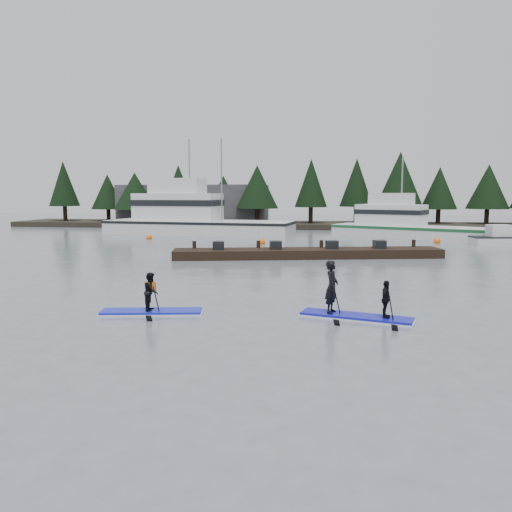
# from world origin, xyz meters

# --- Properties ---
(ground) EXTENTS (160.00, 160.00, 0.00)m
(ground) POSITION_xyz_m (0.00, 0.00, 0.00)
(ground) COLOR slate
(ground) RESTS_ON ground
(far_shore) EXTENTS (70.00, 8.00, 0.60)m
(far_shore) POSITION_xyz_m (0.00, 42.00, 0.30)
(far_shore) COLOR #2D281E
(far_shore) RESTS_ON ground
(treeline) EXTENTS (60.00, 4.00, 8.00)m
(treeline) POSITION_xyz_m (0.00, 42.00, 0.00)
(treeline) COLOR black
(treeline) RESTS_ON ground
(waterfront_building) EXTENTS (18.00, 6.00, 5.00)m
(waterfront_building) POSITION_xyz_m (-14.00, 44.00, 2.50)
(waterfront_building) COLOR #4C4C51
(waterfront_building) RESTS_ON ground
(fishing_boat_large) EXTENTS (18.66, 7.03, 10.22)m
(fishing_boat_large) POSITION_xyz_m (-10.21, 30.83, 0.78)
(fishing_boat_large) COLOR silver
(fishing_boat_large) RESTS_ON ground
(fishing_boat_medium) EXTENTS (13.67, 9.05, 8.08)m
(fishing_boat_medium) POSITION_xyz_m (9.61, 30.60, 0.56)
(fishing_boat_medium) COLOR silver
(fishing_boat_medium) RESTS_ON ground
(skiff) EXTENTS (5.95, 2.75, 0.67)m
(skiff) POSITION_xyz_m (16.75, 24.53, 0.33)
(skiff) COLOR silver
(skiff) RESTS_ON ground
(floating_dock) EXTENTS (16.53, 5.90, 0.55)m
(floating_dock) POSITION_xyz_m (1.88, 14.42, 0.27)
(floating_dock) COLOR black
(floating_dock) RESTS_ON ground
(buoy_b) EXTENTS (0.59, 0.59, 0.59)m
(buoy_b) POSITION_xyz_m (-2.18, 22.19, 0.00)
(buoy_b) COLOR orange
(buoy_b) RESTS_ON ground
(buoy_a) EXTENTS (0.53, 0.53, 0.53)m
(buoy_a) POSITION_xyz_m (-12.47, 24.90, 0.00)
(buoy_a) COLOR orange
(buoy_a) RESTS_ON ground
(buoy_c) EXTENTS (0.55, 0.55, 0.55)m
(buoy_c) POSITION_xyz_m (11.55, 25.19, 0.00)
(buoy_c) COLOR orange
(buoy_c) RESTS_ON ground
(paddleboard_solo) EXTENTS (3.35, 1.39, 1.83)m
(paddleboard_solo) POSITION_xyz_m (-2.35, -0.97, 0.44)
(paddleboard_solo) COLOR #1620CE
(paddleboard_solo) RESTS_ON ground
(paddleboard_duo) EXTENTS (3.56, 1.73, 2.30)m
(paddleboard_duo) POSITION_xyz_m (4.13, -0.54, 0.59)
(paddleboard_duo) COLOR #1315B7
(paddleboard_duo) RESTS_ON ground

